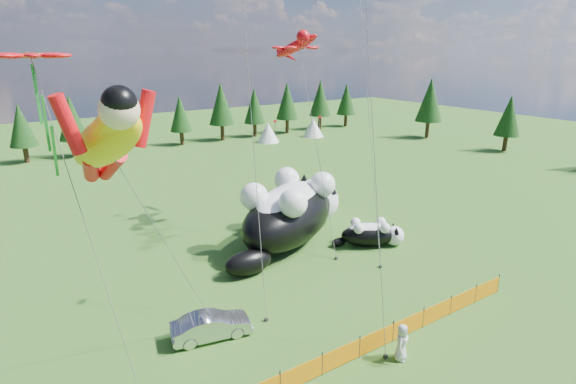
# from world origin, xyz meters

# --- Properties ---
(ground) EXTENTS (160.00, 160.00, 0.00)m
(ground) POSITION_xyz_m (0.00, 0.00, 0.00)
(ground) COLOR #133409
(ground) RESTS_ON ground
(safety_fence) EXTENTS (22.06, 0.06, 1.10)m
(safety_fence) POSITION_xyz_m (0.00, -3.00, 0.50)
(safety_fence) COLOR #262626
(safety_fence) RESTS_ON ground
(tree_line) EXTENTS (90.00, 4.00, 8.00)m
(tree_line) POSITION_xyz_m (0.00, 45.00, 4.00)
(tree_line) COLOR black
(tree_line) RESTS_ON ground
(festival_tents) EXTENTS (50.00, 3.20, 2.80)m
(festival_tents) POSITION_xyz_m (11.00, 40.00, 1.40)
(festival_tents) COLOR white
(festival_tents) RESTS_ON ground
(cat_large) EXTENTS (11.78, 8.63, 4.64)m
(cat_large) POSITION_xyz_m (5.59, 9.04, 2.21)
(cat_large) COLOR black
(cat_large) RESTS_ON ground
(cat_small) EXTENTS (4.55, 3.38, 1.80)m
(cat_small) POSITION_xyz_m (9.57, 5.36, 0.86)
(cat_small) COLOR black
(cat_small) RESTS_ON ground
(car) EXTENTS (3.82, 1.96, 1.20)m
(car) POSITION_xyz_m (-3.69, 1.80, 0.60)
(car) COLOR silver
(car) RESTS_ON ground
(spectator_e) EXTENTS (0.98, 0.87, 1.68)m
(spectator_e) POSITION_xyz_m (2.42, -4.05, 0.84)
(spectator_e) COLOR beige
(spectator_e) RESTS_ON ground
(superhero_kite) EXTENTS (7.09, 5.93, 12.40)m
(superhero_kite) POSITION_xyz_m (-7.45, 0.74, 9.73)
(superhero_kite) COLOR yellow
(superhero_kite) RESTS_ON ground
(gecko_kite) EXTENTS (4.00, 10.19, 14.83)m
(gecko_kite) POSITION_xyz_m (7.78, 11.98, 12.89)
(gecko_kite) COLOR red
(gecko_kite) RESTS_ON ground
(flower_kite) EXTENTS (3.27, 5.04, 12.85)m
(flower_kite) POSITION_xyz_m (-9.13, 2.19, 12.29)
(flower_kite) COLOR red
(flower_kite) RESTS_ON ground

